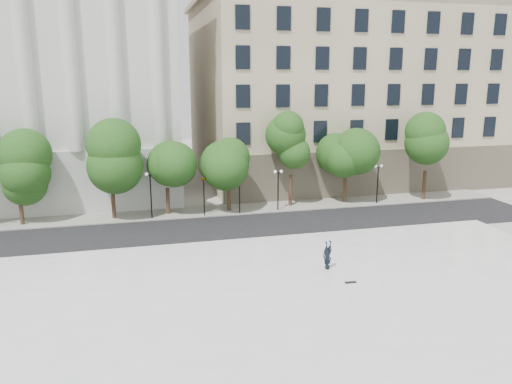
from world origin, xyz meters
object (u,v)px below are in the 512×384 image
person_lying (327,265)px  traffic_light_east (239,176)px  traffic_light_west (204,177)px  skateboard (351,282)px

person_lying → traffic_light_east: bearing=80.3°
traffic_light_west → skateboard: bearing=-71.0°
person_lying → skateboard: person_lying is taller
traffic_light_east → skateboard: size_ratio=5.98×
traffic_light_west → person_lying: bearing=-70.0°
traffic_light_west → traffic_light_east: 3.31m
traffic_light_west → skateboard: traffic_light_west is taller
traffic_light_west → person_lying: 16.93m
skateboard → traffic_light_east: bearing=101.7°
person_lying → skateboard: (0.54, -2.42, -0.22)m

